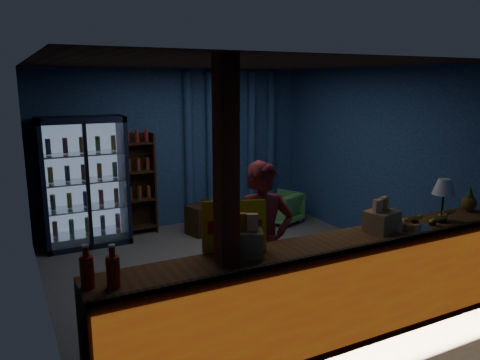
{
  "coord_description": "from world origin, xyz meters",
  "views": [
    {
      "loc": [
        -2.6,
        -5.12,
        2.39
      ],
      "look_at": [
        -0.05,
        -0.2,
        1.22
      ],
      "focal_mm": 35.0,
      "sensor_mm": 36.0,
      "label": 1
    }
  ],
  "objects_px": {
    "green_chair": "(282,208)",
    "pastry_tray": "(408,227)",
    "table_lamp": "(444,189)",
    "shopkeeper": "(264,244)"
  },
  "relations": [
    {
      "from": "green_chair",
      "to": "table_lamp",
      "type": "relative_size",
      "value": 1.28
    },
    {
      "from": "shopkeeper",
      "to": "green_chair",
      "type": "distance_m",
      "value": 3.45
    },
    {
      "from": "green_chair",
      "to": "pastry_tray",
      "type": "relative_size",
      "value": 1.28
    },
    {
      "from": "green_chair",
      "to": "pastry_tray",
      "type": "height_order",
      "value": "pastry_tray"
    },
    {
      "from": "pastry_tray",
      "to": "table_lamp",
      "type": "xyz_separation_m",
      "value": [
        0.49,
        0.01,
        0.34
      ]
    },
    {
      "from": "shopkeeper",
      "to": "table_lamp",
      "type": "distance_m",
      "value": 1.96
    },
    {
      "from": "table_lamp",
      "to": "pastry_tray",
      "type": "bearing_deg",
      "value": -178.45
    },
    {
      "from": "shopkeeper",
      "to": "green_chair",
      "type": "relative_size",
      "value": 2.79
    },
    {
      "from": "table_lamp",
      "to": "green_chair",
      "type": "bearing_deg",
      "value": 87.07
    },
    {
      "from": "green_chair",
      "to": "table_lamp",
      "type": "bearing_deg",
      "value": 65.18
    }
  ]
}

